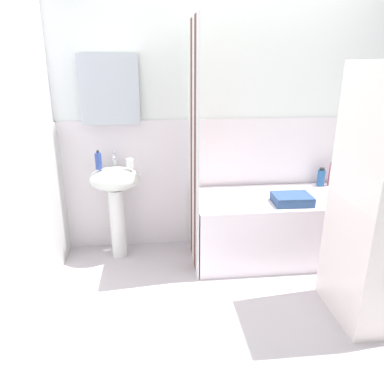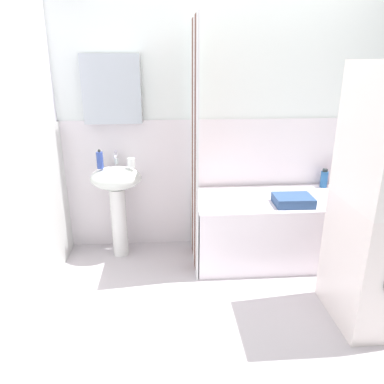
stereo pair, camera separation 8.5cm
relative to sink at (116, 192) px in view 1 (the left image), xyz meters
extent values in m
cube|color=silver|center=(1.05, -1.03, -0.63)|extent=(4.80, 5.60, 0.04)
cube|color=white|center=(1.05, 0.24, 0.59)|extent=(3.60, 0.05, 2.40)
cube|color=white|center=(1.05, 0.21, -0.01)|extent=(3.60, 0.02, 1.20)
cube|color=silver|center=(0.00, 0.15, 0.85)|extent=(0.48, 0.12, 0.56)
cube|color=white|center=(-0.52, -0.69, 0.59)|extent=(0.05, 1.81, 2.40)
cube|color=silver|center=(-0.49, -0.69, -0.01)|extent=(0.02, 1.81, 1.20)
cylinder|color=white|center=(0.00, 0.00, -0.30)|extent=(0.14, 0.14, 0.64)
ellipsoid|color=white|center=(0.00, 0.00, 0.12)|extent=(0.44, 0.34, 0.20)
cylinder|color=silver|center=(0.00, 0.10, 0.25)|extent=(0.03, 0.03, 0.05)
cylinder|color=silver|center=(0.00, 0.05, 0.30)|extent=(0.02, 0.10, 0.02)
sphere|color=silver|center=(0.00, 0.10, 0.33)|extent=(0.03, 0.03, 0.03)
cylinder|color=#324AA1|center=(-0.12, -0.03, 0.29)|extent=(0.06, 0.06, 0.14)
sphere|color=#282D29|center=(-0.12, -0.03, 0.38)|extent=(0.02, 0.02, 0.02)
cylinder|color=white|center=(0.14, -0.03, 0.26)|extent=(0.06, 0.06, 0.08)
cube|color=white|center=(1.39, -0.15, -0.33)|extent=(1.42, 0.68, 0.57)
cube|color=white|center=(0.67, -0.42, 0.39)|extent=(0.01, 0.14, 2.00)
cube|color=brown|center=(0.67, -0.28, 0.39)|extent=(0.01, 0.14, 2.00)
cube|color=white|center=(0.67, -0.15, 0.39)|extent=(0.01, 0.14, 2.00)
cube|color=brown|center=(0.67, -0.01, 0.39)|extent=(0.01, 0.14, 2.00)
cube|color=white|center=(0.67, 0.12, 0.39)|extent=(0.01, 0.14, 2.00)
cylinder|color=#C1506F|center=(2.00, 0.10, 0.06)|extent=(0.05, 0.05, 0.20)
cylinder|color=#1C2929|center=(2.00, 0.10, 0.17)|extent=(0.03, 0.03, 0.02)
cylinder|color=#255A97|center=(1.90, 0.10, 0.03)|extent=(0.07, 0.07, 0.15)
cylinder|color=#212A2B|center=(1.90, 0.10, 0.12)|extent=(0.05, 0.05, 0.02)
cube|color=#314D7C|center=(1.47, -0.31, 0.00)|extent=(0.32, 0.25, 0.08)
cube|color=white|center=(1.84, -1.01, -0.19)|extent=(0.57, 0.59, 0.85)
camera|label=1|loc=(0.34, -3.05, 1.08)|focal=34.34mm
camera|label=2|loc=(0.43, -3.06, 1.08)|focal=34.34mm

